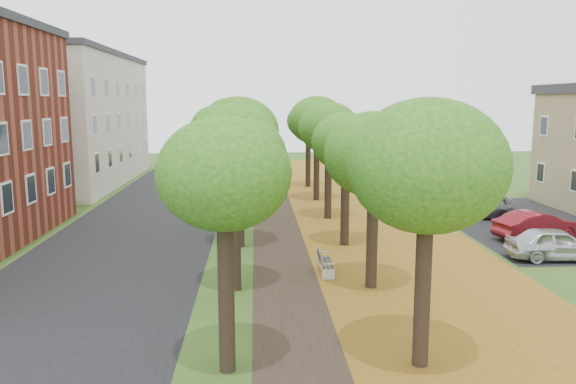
{
  "coord_description": "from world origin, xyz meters",
  "views": [
    {
      "loc": [
        -1.47,
        -12.98,
        6.52
      ],
      "look_at": [
        -0.01,
        11.93,
        2.5
      ],
      "focal_mm": 35.0,
      "sensor_mm": 36.0,
      "label": 1
    }
  ],
  "objects": [
    {
      "name": "car_red",
      "position": [
        11.94,
        12.43,
        0.69
      ],
      "size": [
        4.38,
        2.35,
        1.37
      ],
      "primitive_type": "imported",
      "rotation": [
        0.0,
        0.0,
        1.8
      ],
      "color": "maroon",
      "rests_on": "ground"
    },
    {
      "name": "building_cream",
      "position": [
        -17.0,
        33.0,
        5.21
      ],
      "size": [
        10.3,
        20.3,
        10.4
      ],
      "color": "beige",
      "rests_on": "ground"
    },
    {
      "name": "street_asphalt",
      "position": [
        -7.5,
        15.0,
        0.0
      ],
      "size": [
        8.0,
        70.0,
        0.01
      ],
      "primitive_type": "cube",
      "color": "black",
      "rests_on": "ground"
    },
    {
      "name": "car_grey",
      "position": [
        11.0,
        17.69,
        0.64
      ],
      "size": [
        4.73,
        2.97,
        1.28
      ],
      "primitive_type": "imported",
      "rotation": [
        0.0,
        0.0,
        1.28
      ],
      "color": "#343439",
      "rests_on": "ground"
    },
    {
      "name": "car_silver",
      "position": [
        11.0,
        9.02,
        0.68
      ],
      "size": [
        4.08,
        1.83,
        1.36
      ],
      "primitive_type": "imported",
      "rotation": [
        0.0,
        0.0,
        1.52
      ],
      "color": "#B8B9BE",
      "rests_on": "ground"
    },
    {
      "name": "tree_row_west",
      "position": [
        -2.2,
        15.0,
        4.89
      ],
      "size": [
        3.41,
        33.41,
        6.39
      ],
      "color": "black",
      "rests_on": "ground"
    },
    {
      "name": "parking_lot",
      "position": [
        13.5,
        16.0,
        0.0
      ],
      "size": [
        9.0,
        16.0,
        0.01
      ],
      "primitive_type": "cube",
      "color": "black",
      "rests_on": "ground"
    },
    {
      "name": "footpath",
      "position": [
        0.0,
        15.0,
        0.0
      ],
      "size": [
        3.2,
        70.0,
        0.01
      ],
      "primitive_type": "cube",
      "color": "black",
      "rests_on": "ground"
    },
    {
      "name": "ground",
      "position": [
        0.0,
        0.0,
        0.0
      ],
      "size": [
        120.0,
        120.0,
        0.0
      ],
      "primitive_type": "plane",
      "color": "#2D4C19",
      "rests_on": "ground"
    },
    {
      "name": "car_white",
      "position": [
        11.75,
        20.47,
        0.73
      ],
      "size": [
        5.68,
        3.63,
        1.46
      ],
      "primitive_type": "imported",
      "rotation": [
        0.0,
        0.0,
        1.82
      ],
      "color": "silver",
      "rests_on": "ground"
    },
    {
      "name": "tree_row_east",
      "position": [
        2.6,
        15.0,
        4.89
      ],
      "size": [
        3.41,
        33.41,
        6.39
      ],
      "color": "black",
      "rests_on": "ground"
    },
    {
      "name": "leaf_verge",
      "position": [
        5.0,
        15.0,
        0.01
      ],
      "size": [
        7.5,
        70.0,
        0.01
      ],
      "primitive_type": "cube",
      "color": "#9C651C",
      "rests_on": "ground"
    },
    {
      "name": "bench",
      "position": [
        1.14,
        7.71,
        0.43
      ],
      "size": [
        0.54,
        1.74,
        0.82
      ],
      "rotation": [
        0.0,
        0.0,
        1.55
      ],
      "color": "#2B362D",
      "rests_on": "ground"
    }
  ]
}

